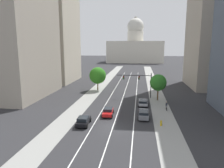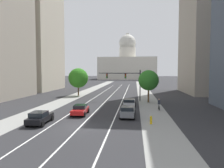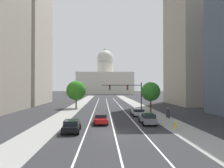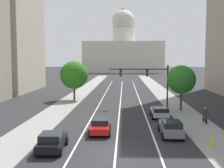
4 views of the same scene
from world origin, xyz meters
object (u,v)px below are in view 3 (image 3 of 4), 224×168
cyclist (168,113)px  street_tree_near_right (151,92)px  car_black (72,126)px  car_silver (138,112)px  car_red (101,119)px  capitol_building (105,80)px  car_gray (148,119)px  street_tree_mid_left (76,90)px  fire_hydrant (175,125)px  traffic_signal_mast (128,91)px

cyclist → street_tree_near_right: size_ratio=0.28×
cyclist → street_tree_near_right: bearing=8.6°
car_black → cyclist: (14.20, 10.00, 0.12)m
car_silver → car_red: bearing=139.2°
capitol_building → car_silver: capitol_building is taller
car_gray → street_tree_mid_left: 25.60m
car_black → street_tree_mid_left: size_ratio=0.64×
fire_hydrant → street_tree_near_right: size_ratio=0.15×
car_black → street_tree_near_right: street_tree_near_right is taller
car_black → fire_hydrant: (12.36, 1.28, -0.27)m
traffic_signal_mast → cyclist: 11.50m
car_silver → car_gray: (-0.00, -8.09, 0.05)m
car_gray → fire_hydrant: size_ratio=5.14×
car_red → car_silver: car_silver is taller
car_red → car_silver: (6.44, 7.40, 0.01)m
capitol_building → cyclist: size_ratio=23.94×
street_tree_near_right → street_tree_mid_left: bearing=150.8°
car_red → car_gray: (6.44, -0.69, 0.06)m
car_black → traffic_signal_mast: bearing=-26.7°
cyclist → car_gray: bearing=140.2°
car_red → car_silver: 9.81m
car_gray → fire_hydrant: 4.30m
capitol_building → fire_hydrant: 132.67m
cyclist → fire_hydrant: bearing=168.4°
car_black → car_red: bearing=-33.7°
fire_hydrant → car_black: bearing=-174.1°
car_red → traffic_signal_mast: (5.60, 14.24, 3.65)m
car_silver → street_tree_mid_left: (-12.63, 13.90, 3.56)m
car_gray → car_red: bearing=84.7°
capitol_building → street_tree_mid_left: bearing=-94.2°
capitol_building → street_tree_near_right: capitol_building is taller
car_silver → cyclist: 5.29m
car_red → car_gray: 6.48m
car_black → car_gray: (9.65, 4.60, 0.04)m
car_gray → street_tree_mid_left: street_tree_mid_left is taller
capitol_building → car_black: 133.80m
car_black → traffic_signal_mast: traffic_signal_mast is taller
car_black → car_silver: car_black is taller
car_red → street_tree_near_right: 16.18m
capitol_building → car_red: bearing=-90.7°
street_tree_mid_left → car_black: bearing=-83.6°
street_tree_near_right → car_gray: bearing=-104.8°
capitol_building → car_gray: bearing=-87.9°
capitol_building → traffic_signal_mast: bearing=-88.0°
capitol_building → fire_hydrant: size_ratio=45.25×
car_red → street_tree_near_right: (9.88, 12.33, 3.47)m
car_red → street_tree_near_right: bearing=-41.4°
car_red → traffic_signal_mast: traffic_signal_mast is taller
car_black → car_gray: bearing=-66.9°
car_black → street_tree_near_right: bearing=-39.0°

